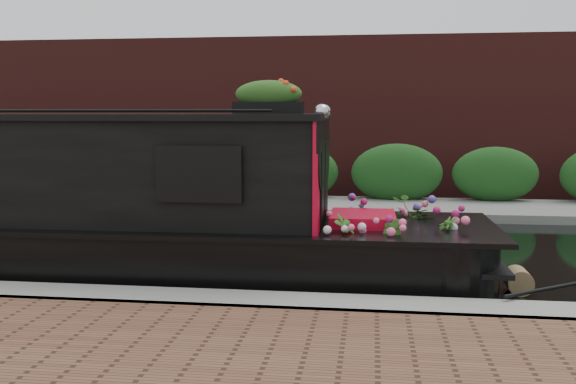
# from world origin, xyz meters

# --- Properties ---
(ground) EXTENTS (80.00, 80.00, 0.00)m
(ground) POSITION_xyz_m (0.00, 0.00, 0.00)
(ground) COLOR black
(ground) RESTS_ON ground
(near_bank_coping) EXTENTS (40.00, 0.60, 0.50)m
(near_bank_coping) POSITION_xyz_m (0.00, -3.30, 0.00)
(near_bank_coping) COLOR gray
(near_bank_coping) RESTS_ON ground
(far_bank_path) EXTENTS (40.00, 2.40, 0.34)m
(far_bank_path) POSITION_xyz_m (0.00, 4.20, 0.00)
(far_bank_path) COLOR slate
(far_bank_path) RESTS_ON ground
(far_hedge) EXTENTS (40.00, 1.10, 2.80)m
(far_hedge) POSITION_xyz_m (0.00, 5.10, 0.00)
(far_hedge) COLOR #194517
(far_hedge) RESTS_ON ground
(far_brick_wall) EXTENTS (40.00, 1.00, 8.00)m
(far_brick_wall) POSITION_xyz_m (0.00, 7.20, 0.00)
(far_brick_wall) COLOR #4B1B19
(far_brick_wall) RESTS_ON ground
(narrowboat) EXTENTS (11.50, 2.12, 2.70)m
(narrowboat) POSITION_xyz_m (-2.94, -1.84, 0.80)
(narrowboat) COLOR black
(narrowboat) RESTS_ON ground
(rope_fender) EXTENTS (0.30, 0.36, 0.30)m
(rope_fender) POSITION_xyz_m (3.32, -1.84, 0.15)
(rope_fender) COLOR olive
(rope_fender) RESTS_ON ground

